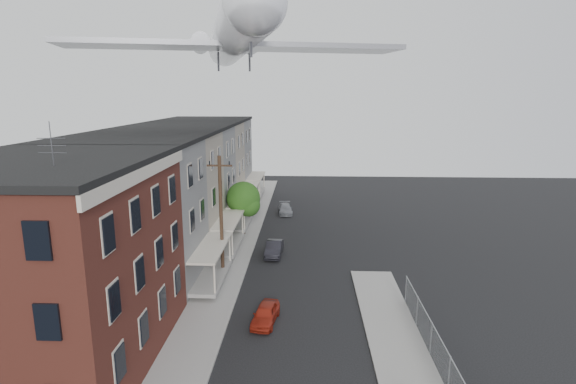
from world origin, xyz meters
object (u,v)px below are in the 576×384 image
(utility_pole, at_px, (221,215))
(car_mid, at_px, (274,248))
(airplane, at_px, (234,35))
(car_far, at_px, (285,209))
(street_tree, at_px, (245,200))
(car_near, at_px, (265,314))

(utility_pole, height_order, car_mid, utility_pole)
(utility_pole, relative_size, airplane, 0.30)
(car_mid, distance_m, car_far, 13.54)
(street_tree, relative_size, car_mid, 1.42)
(car_near, xyz_separation_m, car_far, (-0.01, 24.88, -0.01))
(car_mid, relative_size, airplane, 0.12)
(utility_pole, relative_size, car_far, 2.44)
(utility_pole, relative_size, car_mid, 2.46)
(car_far, bearing_deg, car_near, -95.54)
(airplane, bearing_deg, street_tree, 84.88)
(car_near, height_order, airplane, airplane)
(car_near, xyz_separation_m, airplane, (-3.71, 14.18, 17.45))
(utility_pole, bearing_deg, car_mid, 52.04)
(street_tree, distance_m, car_near, 17.38)
(utility_pole, relative_size, car_near, 2.79)
(car_far, xyz_separation_m, airplane, (-3.70, -10.70, 17.46))
(street_tree, relative_size, car_near, 1.61)
(street_tree, xyz_separation_m, car_mid, (3.17, -5.44, -2.85))
(street_tree, distance_m, car_mid, 6.91)
(car_near, bearing_deg, utility_pole, 126.96)
(car_far, bearing_deg, car_mid, -96.81)
(street_tree, bearing_deg, airplane, -95.12)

